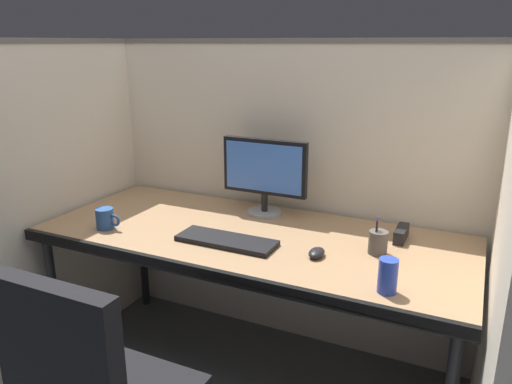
# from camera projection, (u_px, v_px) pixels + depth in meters

# --- Properties ---
(cubicle_partition_rear) EXTENTS (2.21, 0.06, 1.57)m
(cubicle_partition_rear) POSITION_uv_depth(u_px,v_px,m) (288.00, 196.00, 2.55)
(cubicle_partition_rear) COLOR beige
(cubicle_partition_rear) RESTS_ON ground
(cubicle_partition_left) EXTENTS (0.06, 1.41, 1.57)m
(cubicle_partition_left) POSITION_uv_depth(u_px,v_px,m) (66.00, 200.00, 2.49)
(cubicle_partition_left) COLOR beige
(cubicle_partition_left) RESTS_ON ground
(cubicle_partition_right) EXTENTS (0.06, 1.41, 1.57)m
(cubicle_partition_right) POSITION_uv_depth(u_px,v_px,m) (501.00, 276.00, 1.68)
(cubicle_partition_right) COLOR beige
(cubicle_partition_right) RESTS_ON ground
(desk) EXTENTS (1.90, 0.80, 0.74)m
(desk) POSITION_uv_depth(u_px,v_px,m) (250.00, 245.00, 2.19)
(desk) COLOR #997551
(desk) RESTS_ON ground
(monitor_center) EXTENTS (0.43, 0.17, 0.37)m
(monitor_center) POSITION_uv_depth(u_px,v_px,m) (264.00, 172.00, 2.38)
(monitor_center) COLOR gray
(monitor_center) RESTS_ON desk
(keyboard_main) EXTENTS (0.43, 0.15, 0.02)m
(keyboard_main) POSITION_uv_depth(u_px,v_px,m) (227.00, 241.00, 2.08)
(keyboard_main) COLOR black
(keyboard_main) RESTS_ON desk
(computer_mouse) EXTENTS (0.06, 0.10, 0.04)m
(computer_mouse) POSITION_uv_depth(u_px,v_px,m) (317.00, 253.00, 1.94)
(computer_mouse) COLOR black
(computer_mouse) RESTS_ON desk
(pen_cup) EXTENTS (0.08, 0.08, 0.15)m
(pen_cup) POSITION_uv_depth(u_px,v_px,m) (378.00, 242.00, 1.97)
(pen_cup) COLOR #4C4742
(pen_cup) RESTS_ON desk
(soda_can) EXTENTS (0.07, 0.07, 0.12)m
(soda_can) POSITION_uv_depth(u_px,v_px,m) (388.00, 276.00, 1.66)
(soda_can) COLOR #263FB2
(soda_can) RESTS_ON desk
(coffee_mug) EXTENTS (0.13, 0.08, 0.09)m
(coffee_mug) POSITION_uv_depth(u_px,v_px,m) (105.00, 219.00, 2.23)
(coffee_mug) COLOR #264C8C
(coffee_mug) RESTS_ON desk
(red_stapler) EXTENTS (0.04, 0.15, 0.06)m
(red_stapler) POSITION_uv_depth(u_px,v_px,m) (401.00, 234.00, 2.11)
(red_stapler) COLOR black
(red_stapler) RESTS_ON desk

